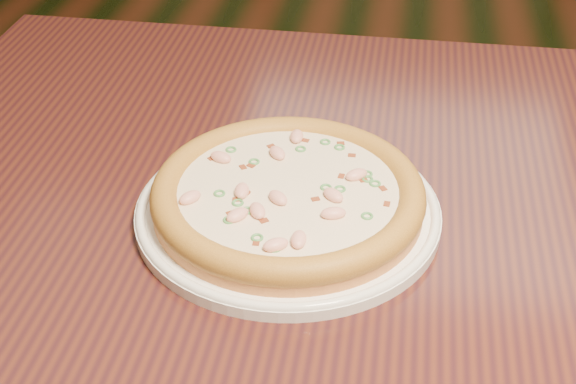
# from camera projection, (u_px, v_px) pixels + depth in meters

# --- Properties ---
(ground) EXTENTS (9.00, 9.00, 0.00)m
(ground) POSITION_uv_depth(u_px,v_px,m) (402.00, 278.00, 1.86)
(ground) COLOR black
(hero_table) EXTENTS (1.20, 0.80, 0.75)m
(hero_table) POSITION_uv_depth(u_px,v_px,m) (402.00, 271.00, 0.89)
(hero_table) COLOR black
(hero_table) RESTS_ON ground
(plate) EXTENTS (0.30, 0.30, 0.02)m
(plate) POSITION_uv_depth(u_px,v_px,m) (288.00, 209.00, 0.80)
(plate) COLOR white
(plate) RESTS_ON hero_table
(pizza) EXTENTS (0.27, 0.27, 0.03)m
(pizza) POSITION_uv_depth(u_px,v_px,m) (288.00, 194.00, 0.79)
(pizza) COLOR #CB873B
(pizza) RESTS_ON plate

